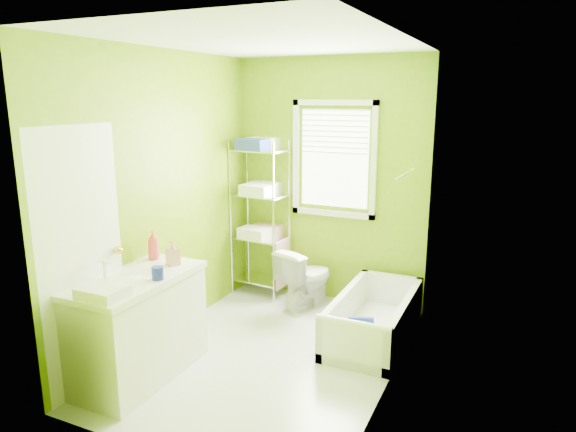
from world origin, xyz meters
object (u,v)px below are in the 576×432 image
at_px(toilet, 306,278).
at_px(wire_shelf_unit, 262,200).
at_px(bathtub, 373,324).
at_px(vanity, 138,324).

xyz_separation_m(toilet, wire_shelf_unit, (-0.62, 0.20, 0.74)).
height_order(bathtub, toilet, toilet).
height_order(bathtub, vanity, vanity).
distance_m(bathtub, wire_shelf_unit, 1.83).
bearing_deg(vanity, wire_shelf_unit, 88.51).
height_order(bathtub, wire_shelf_unit, wire_shelf_unit).
height_order(toilet, wire_shelf_unit, wire_shelf_unit).
bearing_deg(toilet, wire_shelf_unit, 0.96).
bearing_deg(wire_shelf_unit, toilet, -17.77).
xyz_separation_m(toilet, vanity, (-0.67, -1.81, 0.12)).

